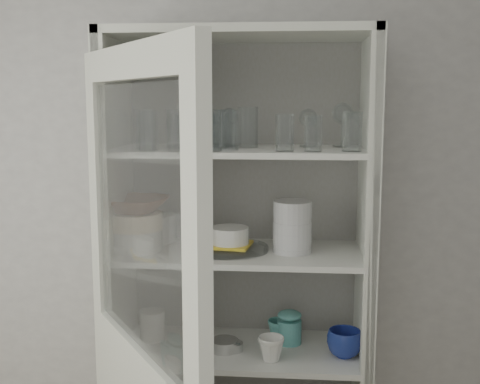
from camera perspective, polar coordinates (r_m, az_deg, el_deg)
The scene contains 34 objects.
wall_back at distance 2.60m, azimuth -3.98°, elevation -3.33°, with size 3.60×0.02×2.60m, color #A9A8A7.
pantry_cabinet at distance 2.53m, azimuth 0.12°, elevation -12.20°, with size 1.00×0.45×2.10m.
tumbler_0 at distance 2.23m, azimuth -8.92°, elevation 5.86°, with size 0.07×0.07×0.15m, color silver.
tumbler_1 at distance 2.20m, azimuth -8.71°, elevation 5.78°, with size 0.07×0.07×0.14m, color silver.
tumbler_2 at distance 2.18m, azimuth -5.93°, elevation 5.86°, with size 0.07×0.07×0.15m, color silver.
tumbler_3 at distance 2.16m, azimuth -2.63°, elevation 5.85°, with size 0.07×0.07×0.15m, color silver.
tumbler_4 at distance 2.17m, azimuth -1.13°, elevation 5.86°, with size 0.07×0.07×0.15m, color silver.
tumbler_5 at distance 2.16m, azimuth 4.26°, elevation 5.63°, with size 0.07×0.07×0.13m, color silver.
tumbler_6 at distance 2.18m, azimuth 10.58°, elevation 5.66°, with size 0.07×0.07×0.14m, color silver.
tumbler_7 at distance 2.33m, azimuth -6.08°, elevation 5.99°, with size 0.07×0.07×0.14m, color silver.
tumbler_8 at distance 2.30m, azimuth -3.97°, elevation 5.84°, with size 0.07×0.07×0.13m, color silver.
tumbler_9 at distance 2.32m, azimuth -1.70°, elevation 6.05°, with size 0.07×0.07×0.15m, color silver.
tumbler_10 at distance 2.29m, azimuth -1.97°, elevation 5.80°, with size 0.07×0.07×0.13m, color silver.
tumbler_11 at distance 2.32m, azimuth 0.75°, elevation 6.16°, with size 0.08×0.08×0.16m, color silver.
goblet_0 at distance 2.39m, azimuth -3.57°, elevation 6.39°, with size 0.08×0.08×0.17m, color silver, non-canonical shape.
goblet_1 at distance 2.39m, azimuth -1.04°, elevation 6.34°, with size 0.07×0.07×0.16m, color silver, non-canonical shape.
goblet_2 at distance 2.37m, azimuth 6.46°, elevation 6.22°, with size 0.07×0.07×0.16m, color silver, non-canonical shape.
goblet_3 at distance 2.39m, azimuth 9.69°, elevation 6.48°, with size 0.08×0.08×0.19m, color silver, non-canonical shape.
plate_stack_front at distance 2.39m, azimuth -9.85°, elevation -4.45°, with size 0.20×0.20×0.08m, color white.
plate_stack_back at distance 2.54m, azimuth -8.52°, elevation -3.31°, with size 0.22×0.22×0.11m, color white.
cream_bowl at distance 2.38m, azimuth -9.89°, elevation -2.69°, with size 0.21×0.21×0.07m, color #F5DFBC.
terracotta_bowl at distance 2.36m, azimuth -9.93°, elevation -1.19°, with size 0.25×0.25×0.06m, color brown.
glass_platter at distance 2.36m, azimuth -0.98°, elevation -5.35°, with size 0.30×0.30×0.02m, color silver.
yellow_trivet at distance 2.35m, azimuth -0.98°, elevation -5.02°, with size 0.16×0.16×0.01m, color yellow.
white_ramekin at distance 2.34m, azimuth -0.98°, elevation -4.12°, with size 0.15×0.15×0.06m, color white.
grey_bowl_stack at distance 2.32m, azimuth 5.00°, elevation -3.30°, with size 0.15×0.15×0.20m, color silver.
mug_blue at distance 2.42m, azimuth 9.88°, elevation -13.95°, with size 0.13×0.13×0.11m, color navy.
mug_teal at distance 2.54m, azimuth 3.73°, elevation -12.96°, with size 0.09×0.09×0.09m, color #278373.
mug_white at distance 2.36m, azimuth 2.96°, elevation -14.61°, with size 0.10×0.10×0.09m, color white.
teal_jar at distance 2.51m, azimuth 4.71°, elevation -12.83°, with size 0.10×0.10×0.12m.
measuring_cups at distance 2.45m, azimuth -1.51°, elevation -14.31°, with size 0.11×0.11×0.04m, color silver.
white_canister at distance 2.57m, azimuth -8.29°, elevation -12.37°, with size 0.10×0.10×0.12m, color white.
tumbler_12 at distance 2.30m, azimuth -6.16°, elevation 5.86°, with size 0.07×0.07×0.14m, color silver.
tumbler_13 at distance 2.15m, azimuth 6.96°, elevation 5.53°, with size 0.06×0.06×0.13m, color silver.
Camera 1 is at (0.39, -1.02, 1.84)m, focal length 45.00 mm.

